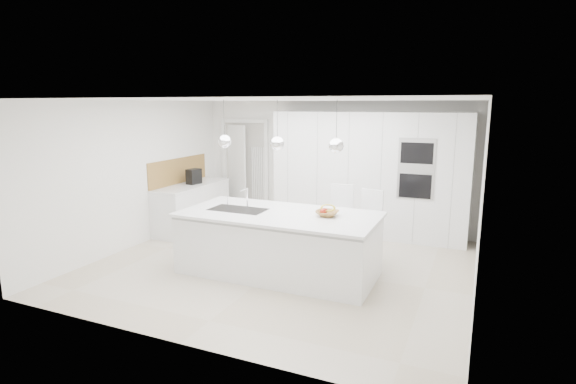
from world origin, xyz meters
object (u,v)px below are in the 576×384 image
at_px(fruit_bowl, 327,213).
at_px(bar_stool_right, 369,228).
at_px(espresso_machine, 194,176).
at_px(bar_stool_left, 339,223).
at_px(island_base, 278,245).

relative_size(fruit_bowl, bar_stool_right, 0.28).
height_order(fruit_bowl, bar_stool_right, bar_stool_right).
height_order(espresso_machine, bar_stool_left, espresso_machine).
relative_size(espresso_machine, bar_stool_left, 0.25).
relative_size(fruit_bowl, espresso_machine, 1.07).
xyz_separation_m(fruit_bowl, bar_stool_right, (0.41, 0.81, -0.37)).
relative_size(island_base, bar_stool_right, 2.47).
distance_m(island_base, bar_stool_left, 1.19).
bearing_deg(espresso_machine, bar_stool_right, 0.67).
bearing_deg(island_base, bar_stool_right, 40.90).
relative_size(island_base, bar_stool_left, 2.39).
bearing_deg(bar_stool_left, fruit_bowl, -89.02).
xyz_separation_m(island_base, espresso_machine, (-2.53, 1.56, 0.62)).
relative_size(island_base, fruit_bowl, 8.85).
xyz_separation_m(island_base, fruit_bowl, (0.69, 0.15, 0.51)).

